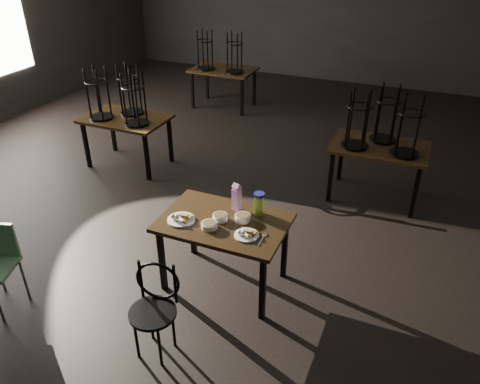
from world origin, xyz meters
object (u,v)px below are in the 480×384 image
at_px(main_table, 224,228).
at_px(water_bottle, 259,203).
at_px(juice_carton, 237,198).
at_px(bentwood_chair, 155,303).

xyz_separation_m(main_table, water_bottle, (0.26, 0.24, 0.20)).
height_order(main_table, water_bottle, water_bottle).
relative_size(main_table, juice_carton, 4.13).
relative_size(main_table, water_bottle, 5.22).
height_order(juice_carton, water_bottle, juice_carton).
height_order(main_table, bentwood_chair, bentwood_chair).
distance_m(juice_carton, bentwood_chair, 1.29).
bearing_deg(bentwood_chair, water_bottle, 59.02).
relative_size(water_bottle, bentwood_chair, 0.28).
height_order(juice_carton, bentwood_chair, juice_carton).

